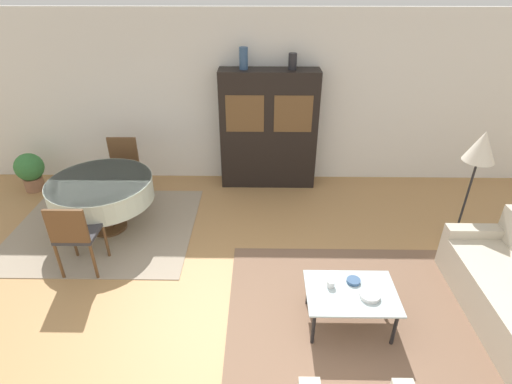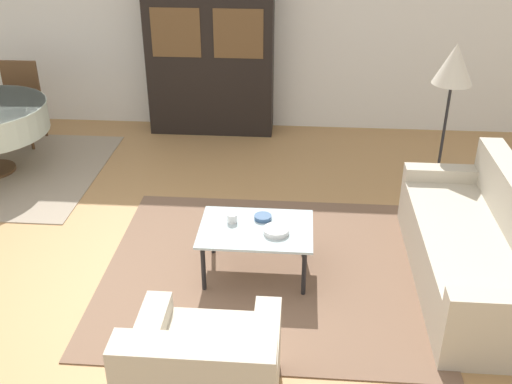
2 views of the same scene
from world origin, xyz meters
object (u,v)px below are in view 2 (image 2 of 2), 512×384
(armchair, at_px, (204,380))
(couch, at_px, (479,251))
(floor_lamp, at_px, (454,70))
(bowl, at_px, (276,231))
(display_cabinet, at_px, (210,57))
(dining_chair_far, at_px, (19,96))
(coffee_table, at_px, (256,233))
(bowl_small, at_px, (263,217))
(cup, at_px, (232,218))

(armchair, bearing_deg, couch, 37.88)
(armchair, height_order, floor_lamp, floor_lamp)
(armchair, height_order, bowl, armchair)
(display_cabinet, distance_m, dining_chair_far, 2.32)
(bowl, bearing_deg, armchair, -103.53)
(couch, relative_size, display_cabinet, 1.07)
(armchair, distance_m, dining_chair_far, 4.93)
(coffee_table, xyz_separation_m, floor_lamp, (1.69, 1.43, 0.92))
(dining_chair_far, bearing_deg, coffee_table, 139.90)
(dining_chair_far, relative_size, bowl, 4.76)
(bowl_small, bearing_deg, coffee_table, -107.73)
(display_cabinet, bearing_deg, bowl_small, -74.00)
(bowl, xyz_separation_m, bowl_small, (-0.12, 0.20, -0.00))
(coffee_table, height_order, bowl_small, bowl_small)
(couch, height_order, floor_lamp, floor_lamp)
(couch, bearing_deg, display_cabinet, 39.64)
(display_cabinet, distance_m, floor_lamp, 2.97)
(cup, distance_m, bowl, 0.38)
(dining_chair_far, xyz_separation_m, cup, (2.82, -2.46, -0.09))
(couch, relative_size, floor_lamp, 1.29)
(armchair, relative_size, display_cabinet, 0.45)
(floor_lamp, bearing_deg, coffee_table, -139.65)
(coffee_table, xyz_separation_m, display_cabinet, (-0.79, 3.04, 0.55))
(couch, distance_m, dining_chair_far, 5.39)
(couch, xyz_separation_m, bowl_small, (-1.69, 0.14, 0.14))
(coffee_table, distance_m, cup, 0.22)
(couch, bearing_deg, bowl_small, 85.18)
(bowl_small, bearing_deg, floor_lamp, 38.23)
(bowl, bearing_deg, dining_chair_far, 140.67)
(floor_lamp, bearing_deg, dining_chair_far, 166.78)
(coffee_table, bearing_deg, armchair, -97.00)
(display_cabinet, xyz_separation_m, floor_lamp, (2.47, -1.60, 0.37))
(bowl, bearing_deg, bowl_small, 119.74)
(bowl, bearing_deg, coffee_table, 158.45)
(coffee_table, height_order, bowl, bowl)
(couch, relative_size, cup, 25.21)
(bowl, relative_size, bowl_small, 1.43)
(display_cabinet, height_order, dining_chair_far, display_cabinet)
(armchair, xyz_separation_m, coffee_table, (0.18, 1.49, 0.08))
(display_cabinet, relative_size, dining_chair_far, 1.99)
(cup, bearing_deg, display_cabinet, 101.26)
(coffee_table, relative_size, bowl, 4.51)
(dining_chair_far, xyz_separation_m, floor_lamp, (4.70, -1.10, 0.75))
(floor_lamp, distance_m, bowl, 2.30)
(coffee_table, relative_size, cup, 11.24)
(couch, distance_m, coffee_table, 1.73)
(dining_chair_far, height_order, cup, dining_chair_far)
(couch, bearing_deg, dining_chair_far, 61.84)
(cup, xyz_separation_m, bowl_small, (0.24, 0.06, -0.02))
(dining_chair_far, xyz_separation_m, bowl, (3.18, -2.60, -0.11))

